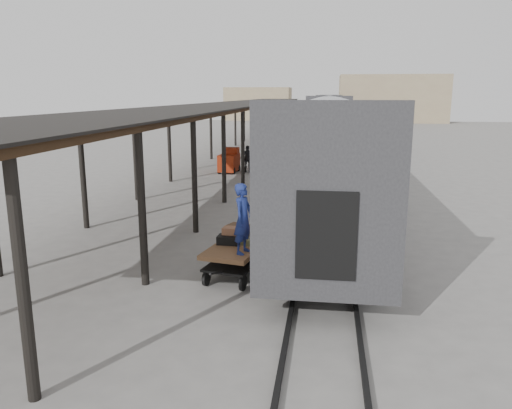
{
  "coord_description": "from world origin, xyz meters",
  "views": [
    {
      "loc": [
        3.17,
        -13.54,
        4.78
      ],
      "look_at": [
        1.21,
        0.18,
        1.7
      ],
      "focal_mm": 35.0,
      "sensor_mm": 36.0,
      "label": 1
    }
  ],
  "objects_px": {
    "baggage_cart": "(238,252)",
    "porter": "(243,219)",
    "luggage_tug": "(229,161)",
    "pedestrian": "(248,159)"
  },
  "relations": [
    {
      "from": "baggage_cart",
      "to": "pedestrian",
      "type": "distance_m",
      "value": 18.09
    },
    {
      "from": "baggage_cart",
      "to": "porter",
      "type": "distance_m",
      "value": 1.3
    },
    {
      "from": "baggage_cart",
      "to": "luggage_tug",
      "type": "relative_size",
      "value": 1.46
    },
    {
      "from": "baggage_cart",
      "to": "porter",
      "type": "bearing_deg",
      "value": -57.35
    },
    {
      "from": "baggage_cart",
      "to": "luggage_tug",
      "type": "distance_m",
      "value": 18.15
    },
    {
      "from": "luggage_tug",
      "to": "pedestrian",
      "type": "distance_m",
      "value": 1.17
    },
    {
      "from": "baggage_cart",
      "to": "porter",
      "type": "height_order",
      "value": "porter"
    },
    {
      "from": "luggage_tug",
      "to": "pedestrian",
      "type": "height_order",
      "value": "pedestrian"
    },
    {
      "from": "porter",
      "to": "pedestrian",
      "type": "relative_size",
      "value": 1.06
    },
    {
      "from": "baggage_cart",
      "to": "porter",
      "type": "relative_size",
      "value": 1.46
    }
  ]
}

